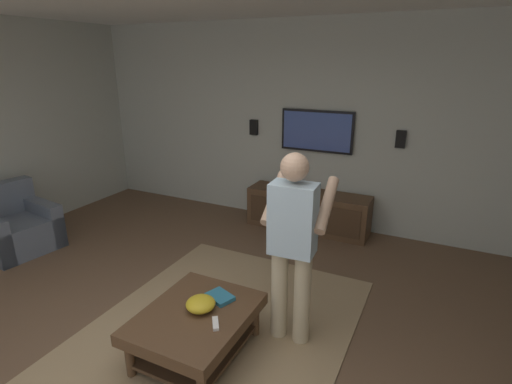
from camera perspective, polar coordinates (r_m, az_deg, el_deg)
The scene contains 14 objects.
ground_plane at distance 3.46m, azimuth -11.88°, elevation -23.46°, with size 8.51×8.51×0.00m, color brown.
wall_back_tv at distance 5.64m, azimuth 8.45°, elevation 9.39°, with size 0.10×7.29×2.83m, color #B2B7AD.
area_rug at distance 3.67m, azimuth -6.51°, elevation -20.20°, with size 3.02×2.19×0.01m, color #9E8460.
armchair at distance 5.84m, azimuth -31.32°, elevation -4.48°, with size 0.90×0.91×0.82m.
coffee_table at distance 3.36m, azimuth -8.61°, elevation -18.19°, with size 1.00×0.80×0.40m.
media_console at distance 5.61m, azimuth 7.46°, elevation -2.68°, with size 0.45×1.70×0.55m.
tv at distance 5.54m, azimuth 8.75°, elevation 8.67°, with size 0.05×1.01×0.57m.
person_standing at distance 3.20m, azimuth 5.35°, elevation -6.74°, with size 0.55×0.56×1.64m.
bowl at distance 3.29m, azimuth -7.98°, elevation -15.66°, with size 0.24×0.24×0.11m, color gold.
remote_white at distance 3.14m, azimuth -5.85°, elevation -18.32°, with size 0.15×0.04×0.02m, color white.
book at distance 3.42m, azimuth -5.22°, elevation -14.80°, with size 0.22×0.16×0.04m, color teal.
vase_round at distance 5.61m, azimuth 4.72°, elevation 1.57°, with size 0.22×0.22×0.22m, color red.
wall_speaker_left at distance 5.34m, azimuth 20.12°, elevation 7.15°, with size 0.06×0.12×0.22m, color black.
wall_speaker_right at distance 5.92m, azimuth -0.30°, elevation 9.30°, with size 0.06×0.12×0.22m, color black.
Camera 1 is at (-1.96, -1.69, 2.30)m, focal length 27.78 mm.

